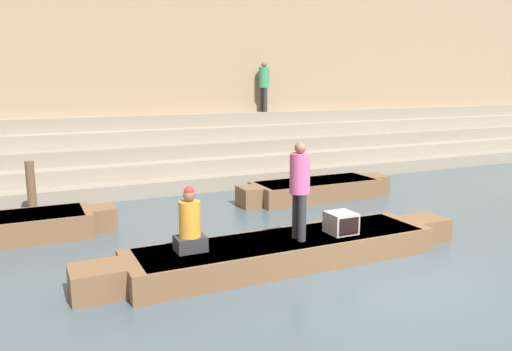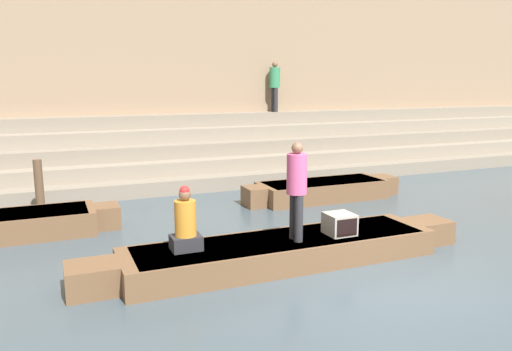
{
  "view_description": "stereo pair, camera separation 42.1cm",
  "coord_description": "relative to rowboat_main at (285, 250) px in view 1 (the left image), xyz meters",
  "views": [
    {
      "loc": [
        -5.17,
        -5.74,
        3.12
      ],
      "look_at": [
        -1.19,
        2.7,
        1.35
      ],
      "focal_mm": 35.0,
      "sensor_mm": 36.0,
      "label": 1
    },
    {
      "loc": [
        -4.78,
        -5.91,
        3.12
      ],
      "look_at": [
        -1.19,
        2.7,
        1.35
      ],
      "focal_mm": 35.0,
      "sensor_mm": 36.0,
      "label": 2
    }
  ],
  "objects": [
    {
      "name": "ground_plane",
      "position": [
        1.19,
        -1.5,
        -0.24
      ],
      "size": [
        120.0,
        120.0,
        0.0
      ],
      "primitive_type": "plane",
      "color": "#3D4C56"
    },
    {
      "name": "ghat_steps",
      "position": [
        1.19,
        7.71,
        0.52
      ],
      "size": [
        36.0,
        2.95,
        2.06
      ],
      "color": "gray",
      "rests_on": "ground"
    },
    {
      "name": "back_wall",
      "position": [
        1.19,
        9.39,
        3.15
      ],
      "size": [
        34.2,
        1.28,
        6.83
      ],
      "color": "#937A60",
      "rests_on": "ground"
    },
    {
      "name": "rowboat_main",
      "position": [
        0.0,
        0.0,
        0.0
      ],
      "size": [
        7.08,
        1.41,
        0.45
      ],
      "rotation": [
        0.0,
        0.0,
        0.01
      ],
      "color": "brown",
      "rests_on": "ground"
    },
    {
      "name": "person_standing",
      "position": [
        0.18,
        -0.14,
        1.17
      ],
      "size": [
        0.34,
        0.34,
        1.68
      ],
      "rotation": [
        0.0,
        0.0,
        0.29
      ],
      "color": "#28282D",
      "rests_on": "rowboat_main"
    },
    {
      "name": "person_rowing",
      "position": [
        -1.68,
        0.09,
        0.63
      ],
      "size": [
        0.48,
        0.38,
        1.06
      ],
      "rotation": [
        0.0,
        0.0,
        -0.06
      ],
      "color": "#28282D",
      "rests_on": "rowboat_main"
    },
    {
      "name": "tv_set",
      "position": [
        1.04,
        -0.14,
        0.4
      ],
      "size": [
        0.48,
        0.49,
        0.38
      ],
      "rotation": [
        0.0,
        0.0,
        -0.11
      ],
      "color": "#9E998E",
      "rests_on": "rowboat_main"
    },
    {
      "name": "moored_boat_distant",
      "position": [
        3.07,
        3.92,
        0.02
      ],
      "size": [
        4.44,
        1.25,
        0.49
      ],
      "rotation": [
        0.0,
        0.0,
        -0.0
      ],
      "color": "brown",
      "rests_on": "ground"
    },
    {
      "name": "mooring_post",
      "position": [
        -3.88,
        4.89,
        0.44
      ],
      "size": [
        0.19,
        0.19,
        1.36
      ],
      "primitive_type": "cylinder",
      "color": "brown",
      "rests_on": "ground"
    },
    {
      "name": "person_on_steps",
      "position": [
        3.74,
        8.5,
        2.81
      ],
      "size": [
        0.36,
        0.36,
        1.72
      ],
      "rotation": [
        0.0,
        0.0,
        3.4
      ],
      "color": "#28282D",
      "rests_on": "ghat_steps"
    }
  ]
}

